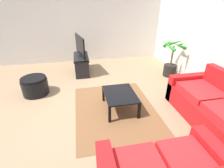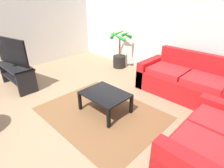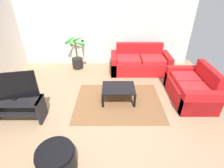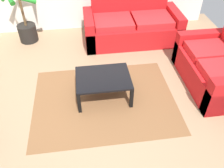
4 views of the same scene
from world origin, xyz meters
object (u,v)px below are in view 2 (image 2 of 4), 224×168
(couch_main, at_px, (185,82))
(tv, at_px, (12,51))
(potted_palm, at_px, (120,53))
(couch_loveseat, at_px, (217,150))
(tv_stand, at_px, (17,73))
(coffee_table, at_px, (105,96))

(couch_main, xyz_separation_m, tv, (-3.01, -2.39, 0.57))
(couch_main, xyz_separation_m, potted_palm, (-2.17, 0.27, 0.13))
(couch_loveseat, xyz_separation_m, potted_palm, (-3.27, 1.86, 0.14))
(tv_stand, distance_m, coffee_table, 2.34)
(coffee_table, bearing_deg, couch_main, 64.97)
(potted_palm, bearing_deg, coffee_table, -54.43)
(tv_stand, height_order, coffee_table, tv_stand)
(tv_stand, bearing_deg, couch_main, 38.44)
(coffee_table, bearing_deg, potted_palm, 125.57)
(couch_loveseat, bearing_deg, coffee_table, -177.70)
(potted_palm, bearing_deg, couch_main, -7.03)
(tv_stand, distance_m, potted_palm, 2.79)
(tv, xyz_separation_m, potted_palm, (0.84, 2.65, -0.44))
(couch_main, bearing_deg, tv, -141.60)
(potted_palm, bearing_deg, tv_stand, -107.63)
(couch_main, distance_m, potted_palm, 2.19)
(couch_loveseat, xyz_separation_m, tv_stand, (-4.11, -0.79, 0.05))
(tv_stand, xyz_separation_m, coffee_table, (2.23, 0.72, -0.01))
(coffee_table, height_order, potted_palm, potted_palm)
(coffee_table, relative_size, potted_palm, 0.73)
(tv, distance_m, potted_palm, 2.82)
(couch_main, distance_m, tv_stand, 3.84)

